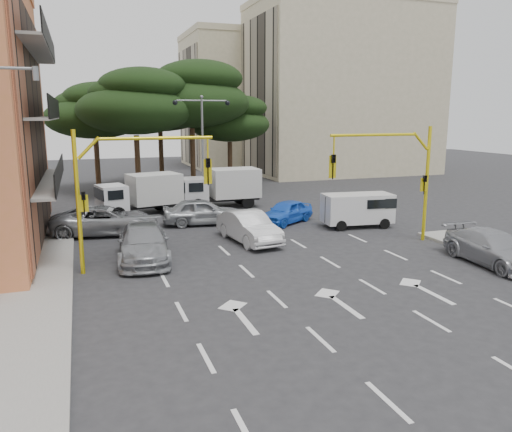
{
  "coord_description": "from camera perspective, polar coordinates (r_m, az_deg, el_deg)",
  "views": [
    {
      "loc": [
        -8.41,
        -19.41,
        6.58
      ],
      "look_at": [
        -0.29,
        3.62,
        1.6
      ],
      "focal_mm": 35.0,
      "sensor_mm": 36.0,
      "label": 1
    }
  ],
  "objects": [
    {
      "name": "box_truck_b",
      "position": [
        35.9,
        -4.04,
        3.18
      ],
      "size": [
        5.67,
        2.41,
        2.78
      ],
      "primitive_type": null,
      "rotation": [
        0.0,
        0.0,
        1.56
      ],
      "color": "silver",
      "rests_on": "ground"
    },
    {
      "name": "van_white",
      "position": [
        30.21,
        11.51,
        0.67
      ],
      "size": [
        4.24,
        2.3,
        2.02
      ],
      "primitive_type": null,
      "rotation": [
        0.0,
        0.0,
        -1.69
      ],
      "color": "silver",
      "rests_on": "ground"
    },
    {
      "name": "box_truck_a",
      "position": [
        34.01,
        -13.06,
        2.37
      ],
      "size": [
        5.85,
        3.49,
        2.69
      ],
      "primitive_type": null,
      "rotation": [
        0.0,
        0.0,
        1.8
      ],
      "color": "white",
      "rests_on": "ground"
    },
    {
      "name": "signal_mast_right",
      "position": [
        26.4,
        15.96,
        5.22
      ],
      "size": [
        5.79,
        0.37,
        6.0
      ],
      "color": "yellow",
      "rests_on": "ground"
    },
    {
      "name": "signal_mast_left",
      "position": [
        21.63,
        -15.05,
        3.97
      ],
      "size": [
        5.79,
        0.37,
        6.0
      ],
      "color": "yellow",
      "rests_on": "ground"
    },
    {
      "name": "car_silver_wagon",
      "position": [
        23.47,
        -12.73,
        -3.01
      ],
      "size": [
        2.8,
        5.75,
        1.61
      ],
      "primitive_type": "imported",
      "rotation": [
        0.0,
        0.0,
        -0.1
      ],
      "color": "#929499",
      "rests_on": "ground"
    },
    {
      "name": "pine_left_far",
      "position": [
        45.39,
        -17.95,
        11.39
      ],
      "size": [
        8.32,
        8.32,
        9.3
      ],
      "color": "#382616",
      "rests_on": "ground"
    },
    {
      "name": "pine_center",
      "position": [
        44.42,
        -7.32,
        13.65
      ],
      "size": [
        9.98,
        9.98,
        11.16
      ],
      "color": "#382616",
      "rests_on": "ground"
    },
    {
      "name": "median_strip",
      "position": [
        36.97,
        -5.98,
        1.33
      ],
      "size": [
        1.4,
        6.0,
        0.15
      ],
      "primitive_type": "cube",
      "color": "gray",
      "rests_on": "ground"
    },
    {
      "name": "car_silver_cross_a",
      "position": [
        29.0,
        -16.89,
        -0.48
      ],
      "size": [
        6.06,
        3.41,
        1.6
      ],
      "primitive_type": "imported",
      "rotation": [
        0.0,
        0.0,
        1.43
      ],
      "color": "gray",
      "rests_on": "ground"
    },
    {
      "name": "apartment_beige_near",
      "position": [
        58.78,
        9.73,
        14.06
      ],
      "size": [
        20.2,
        12.15,
        18.7
      ],
      "color": "tan",
      "rests_on": "ground"
    },
    {
      "name": "car_blue_compact",
      "position": [
        30.73,
        3.45,
        0.48
      ],
      "size": [
        4.36,
        3.63,
        1.4
      ],
      "primitive_type": "imported",
      "rotation": [
        0.0,
        0.0,
        -1.0
      ],
      "color": "blue",
      "rests_on": "ground"
    },
    {
      "name": "pine_left_near",
      "position": [
        41.62,
        -13.6,
        12.62
      ],
      "size": [
        9.15,
        9.15,
        10.23
      ],
      "color": "#382616",
      "rests_on": "ground"
    },
    {
      "name": "pine_right",
      "position": [
        47.33,
        -2.95,
        11.07
      ],
      "size": [
        7.49,
        7.49,
        8.37
      ],
      "color": "#382616",
      "rests_on": "ground"
    },
    {
      "name": "street_lamp_center",
      "position": [
        36.41,
        -6.16,
        9.64
      ],
      "size": [
        4.16,
        0.36,
        7.77
      ],
      "color": "slate",
      "rests_on": "median_strip"
    },
    {
      "name": "apartment_beige_far",
      "position": [
        66.94,
        -0.84,
        13.04
      ],
      "size": [
        16.2,
        12.15,
        16.7
      ],
      "color": "tan",
      "rests_on": "ground"
    },
    {
      "name": "car_silver_cross_b",
      "position": [
        30.42,
        -6.17,
        0.52
      ],
      "size": [
        4.97,
        2.56,
        1.62
      ],
      "primitive_type": "imported",
      "rotation": [
        0.0,
        0.0,
        1.43
      ],
      "color": "#A0A4A8",
      "rests_on": "ground"
    },
    {
      "name": "ground",
      "position": [
        22.15,
        3.84,
        -5.78
      ],
      "size": [
        120.0,
        120.0,
        0.0
      ],
      "primitive_type": "plane",
      "color": "#28282B",
      "rests_on": "ground"
    },
    {
      "name": "car_white_hatch",
      "position": [
        26.11,
        -0.82,
        -1.27
      ],
      "size": [
        2.33,
        5.03,
        1.6
      ],
      "primitive_type": "imported",
      "rotation": [
        0.0,
        0.0,
        0.14
      ],
      "color": "silver",
      "rests_on": "ground"
    },
    {
      "name": "pine_back",
      "position": [
        48.95,
        -10.92,
        12.52
      ],
      "size": [
        9.15,
        9.15,
        10.23
      ],
      "color": "#382616",
      "rests_on": "ground"
    },
    {
      "name": "car_silver_parked",
      "position": [
        24.63,
        25.47,
        -3.33
      ],
      "size": [
        2.37,
        5.24,
        1.49
      ],
      "primitive_type": "imported",
      "rotation": [
        0.0,
        0.0,
        -0.06
      ],
      "color": "#9E9FA5",
      "rests_on": "ground"
    }
  ]
}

